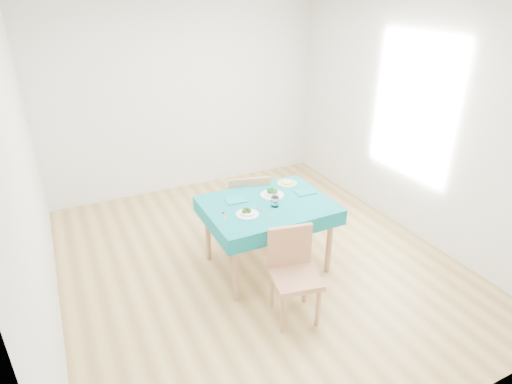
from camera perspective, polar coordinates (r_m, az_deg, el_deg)
name	(u,v)px	position (r m, az deg, el deg)	size (l,w,h in m)	color
room_shell	(256,146)	(4.16, 0.00, 6.18)	(4.02, 4.52, 2.73)	olive
table	(267,235)	(4.52, 1.50, -5.77)	(1.27, 0.96, 0.76)	#096169
chair_near	(296,271)	(3.80, 5.33, -10.39)	(0.41, 0.45, 1.02)	#9C6B49
chair_far	(246,192)	(4.97, -1.32, 0.04)	(0.47, 0.51, 1.17)	#9C6B49
bowl_near	(247,212)	(4.10, -1.16, -2.64)	(0.22, 0.22, 0.07)	white
bowl_far	(272,192)	(4.48, 2.19, -0.03)	(0.25, 0.25, 0.08)	white
fork_near	(225,217)	(4.10, -4.21, -3.28)	(0.02, 0.17, 0.00)	silver
knife_near	(263,211)	(4.19, 0.97, -2.53)	(0.02, 0.20, 0.00)	silver
fork_far	(269,198)	(4.44, 1.75, -0.77)	(0.03, 0.19, 0.00)	silver
knife_far	(300,192)	(4.58, 5.92, -0.02)	(0.01, 0.19, 0.00)	silver
napkin_near	(236,200)	(4.38, -2.66, -1.13)	(0.21, 0.15, 0.01)	#0D6D75
napkin_far	(305,192)	(4.58, 6.59, -0.02)	(0.21, 0.14, 0.01)	#0D6D75
tumbler_center	(274,197)	(4.37, 2.41, -0.70)	(0.06, 0.06, 0.08)	white
tumbler_side	(275,202)	(4.26, 2.55, -1.32)	(0.08, 0.08, 0.10)	white
side_plate	(287,183)	(4.76, 4.17, 1.15)	(0.22, 0.22, 0.01)	#B0C862
bread_slice	(287,182)	(4.76, 4.17, 1.29)	(0.09, 0.09, 0.01)	beige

